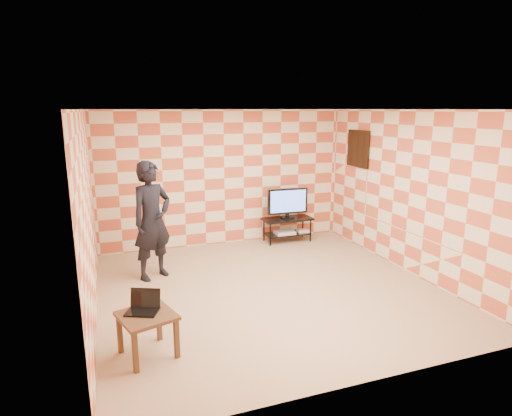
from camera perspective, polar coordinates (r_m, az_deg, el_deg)
The scene contains 14 objects.
floor at distance 6.72m, azimuth 1.74°, elevation -10.70°, with size 5.00×5.00×0.00m, color #9E8361.
wall_back at distance 8.64m, azimuth -4.24°, elevation 3.96°, with size 5.00×0.02×2.70m, color beige.
wall_front at distance 4.16m, azimuth 14.54°, elevation -6.36°, with size 5.00×0.02×2.70m, color beige.
wall_left at distance 5.89m, azimuth -21.46°, elevation -1.17°, with size 0.02×5.00×2.70m, color beige.
wall_right at distance 7.56m, azimuth 19.77°, elevation 1.94°, with size 0.02×5.00×2.70m, color beige.
ceiling at distance 6.16m, azimuth 1.92°, elevation 12.99°, with size 5.00×5.00×0.02m, color white.
wall_art at distance 8.71m, azimuth 13.46°, elevation 7.70°, with size 0.04×0.72×0.72m.
tv_stand at distance 8.94m, azimuth 4.19°, elevation -2.18°, with size 1.02×0.46×0.50m.
tv at distance 8.83m, azimuth 4.25°, elevation 0.83°, with size 0.86×0.17×0.62m.
dvd_player at distance 8.93m, azimuth 3.83°, elevation -3.25°, with size 0.41×0.29×0.07m, color silver.
game_console at distance 9.10m, azimuth 6.28°, elevation -3.04°, with size 0.24×0.17×0.05m, color silver.
side_table at distance 5.04m, azimuth -14.33°, elevation -14.45°, with size 0.70×0.70×0.50m.
laptop at distance 5.06m, azimuth -14.77°, elevation -12.57°, with size 0.43×0.39×0.23m.
person at distance 7.06m, azimuth -13.69°, elevation -1.64°, with size 0.70×0.46×1.92m, color black.
Camera 1 is at (-2.25, -5.73, 2.70)m, focal length 30.00 mm.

